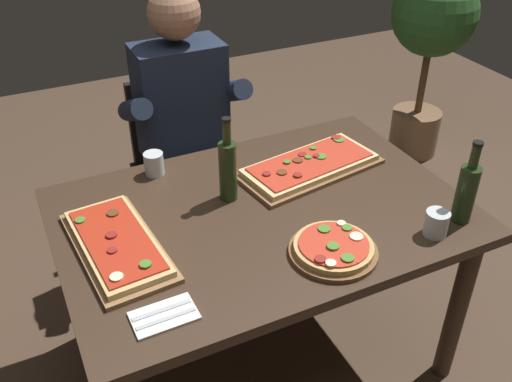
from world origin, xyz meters
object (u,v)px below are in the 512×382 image
(wine_bottle_dark, at_px, (466,191))
(potted_plant_corner, at_px, (431,37))
(pizza_round_far, at_px, (333,249))
(oil_bottle_amber, at_px, (228,168))
(diner_chair, at_px, (181,160))
(pizza_rectangular_front, at_px, (310,166))
(tumbler_far_side, at_px, (436,225))
(dining_table, at_px, (262,232))
(pizza_rectangular_left, at_px, (117,244))
(tumbler_near_camera, at_px, (154,165))
(seated_diner, at_px, (186,123))

(wine_bottle_dark, distance_m, potted_plant_corner, 1.80)
(pizza_round_far, relative_size, oil_bottle_amber, 0.89)
(oil_bottle_amber, height_order, diner_chair, oil_bottle_amber)
(pizza_rectangular_front, distance_m, oil_bottle_amber, 0.37)
(oil_bottle_amber, relative_size, tumbler_far_side, 3.65)
(dining_table, xyz_separation_m, pizza_round_far, (0.10, -0.31, 0.12))
(pizza_rectangular_left, relative_size, oil_bottle_amber, 1.64)
(diner_chair, bearing_deg, tumbler_near_camera, -118.19)
(diner_chair, bearing_deg, wine_bottle_dark, -63.34)
(tumbler_far_side, bearing_deg, pizza_rectangular_front, 107.90)
(pizza_rectangular_front, bearing_deg, tumbler_far_side, -72.10)
(wine_bottle_dark, height_order, diner_chair, wine_bottle_dark)
(tumbler_near_camera, bearing_deg, wine_bottle_dark, -40.86)
(tumbler_near_camera, height_order, tumbler_far_side, tumbler_near_camera)
(tumbler_far_side, relative_size, potted_plant_corner, 0.07)
(diner_chair, bearing_deg, potted_plant_corner, 8.25)
(seated_diner, bearing_deg, diner_chair, 90.00)
(oil_bottle_amber, bearing_deg, diner_chair, 85.53)
(oil_bottle_amber, bearing_deg, dining_table, -58.19)
(pizza_rectangular_front, xyz_separation_m, pizza_rectangular_left, (-0.79, -0.15, -0.00))
(pizza_round_far, bearing_deg, tumbler_far_side, -9.39)
(diner_chair, bearing_deg, tumbler_far_side, -68.99)
(pizza_rectangular_front, distance_m, tumbler_near_camera, 0.60)
(wine_bottle_dark, distance_m, seated_diner, 1.24)
(diner_chair, bearing_deg, pizza_rectangular_front, -66.74)
(seated_diner, height_order, potted_plant_corner, seated_diner)
(wine_bottle_dark, relative_size, potted_plant_corner, 0.26)
(pizza_round_far, distance_m, seated_diner, 1.05)
(pizza_round_far, height_order, oil_bottle_amber, oil_bottle_amber)
(wine_bottle_dark, height_order, seated_diner, seated_diner)
(pizza_rectangular_left, distance_m, seated_diner, 0.88)
(oil_bottle_amber, xyz_separation_m, tumbler_far_side, (0.53, -0.49, -0.09))
(diner_chair, xyz_separation_m, potted_plant_corner, (1.67, 0.24, 0.29))
(dining_table, relative_size, tumbler_far_side, 16.08)
(dining_table, xyz_separation_m, seated_diner, (-0.02, 0.74, 0.10))
(pizza_round_far, distance_m, potted_plant_corner, 2.10)
(pizza_rectangular_left, height_order, oil_bottle_amber, oil_bottle_amber)
(pizza_round_far, xyz_separation_m, diner_chair, (-0.11, 1.16, -0.27))
(dining_table, xyz_separation_m, pizza_rectangular_left, (-0.51, 0.01, 0.11))
(oil_bottle_amber, bearing_deg, wine_bottle_dark, -35.02)
(pizza_rectangular_front, xyz_separation_m, diner_chair, (-0.30, 0.70, -0.27))
(dining_table, distance_m, potted_plant_corner, 1.99)
(seated_diner, bearing_deg, pizza_rectangular_left, -124.01)
(pizza_round_far, relative_size, tumbler_far_side, 3.24)
(pizza_rectangular_front, bearing_deg, pizza_rectangular_left, -169.37)
(tumbler_near_camera, bearing_deg, potted_plant_corner, 20.14)
(seated_diner, bearing_deg, tumbler_far_side, -66.93)
(pizza_rectangular_front, distance_m, seated_diner, 0.65)
(tumbler_far_side, bearing_deg, diner_chair, 111.01)
(pizza_round_far, bearing_deg, dining_table, 107.60)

